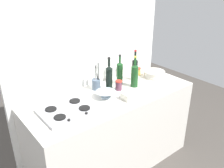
# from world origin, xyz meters

# --- Properties ---
(ground_plane) EXTENTS (6.00, 6.00, 0.00)m
(ground_plane) POSITION_xyz_m (0.00, 0.00, 0.00)
(ground_plane) COLOR #47423D
(ground_plane) RESTS_ON ground
(counter_block) EXTENTS (1.80, 0.70, 0.90)m
(counter_block) POSITION_xyz_m (0.00, 0.00, 0.45)
(counter_block) COLOR silver
(counter_block) RESTS_ON ground
(backsplash_panel) EXTENTS (1.90, 0.06, 2.32)m
(backsplash_panel) POSITION_xyz_m (0.00, 0.38, 1.16)
(backsplash_panel) COLOR white
(backsplash_panel) RESTS_ON ground
(stovetop_hob) EXTENTS (0.49, 0.38, 0.04)m
(stovetop_hob) POSITION_xyz_m (-0.52, -0.01, 0.91)
(stovetop_hob) COLOR #B2B2B7
(stovetop_hob) RESTS_ON counter_block
(plate_stack) EXTENTS (0.25, 0.25, 0.08)m
(plate_stack) POSITION_xyz_m (0.69, 0.05, 0.94)
(plate_stack) COLOR silver
(plate_stack) RESTS_ON counter_block
(wine_bottle_leftmost) EXTENTS (0.07, 0.07, 0.36)m
(wine_bottle_leftmost) POSITION_xyz_m (0.05, 0.11, 1.04)
(wine_bottle_leftmost) COLOR black
(wine_bottle_leftmost) RESTS_ON counter_block
(wine_bottle_mid_left) EXTENTS (0.07, 0.07, 0.36)m
(wine_bottle_mid_left) POSITION_xyz_m (0.45, 0.14, 1.04)
(wine_bottle_mid_left) COLOR black
(wine_bottle_mid_left) RESTS_ON counter_block
(wine_bottle_mid_right) EXTENTS (0.07, 0.07, 0.33)m
(wine_bottle_mid_right) POSITION_xyz_m (0.25, 0.18, 1.03)
(wine_bottle_mid_right) COLOR #19471E
(wine_bottle_mid_right) RESTS_ON counter_block
(wine_bottle_rightmost) EXTENTS (0.08, 0.08, 0.35)m
(wine_bottle_rightmost) POSITION_xyz_m (0.32, 0.01, 1.03)
(wine_bottle_rightmost) COLOR #19471E
(wine_bottle_rightmost) RESTS_ON counter_block
(mixing_bowl) EXTENTS (0.20, 0.20, 0.07)m
(mixing_bowl) POSITION_xyz_m (-0.09, -0.01, 0.94)
(mixing_bowl) COLOR silver
(mixing_bowl) RESTS_ON counter_block
(butter_dish) EXTENTS (0.14, 0.11, 0.07)m
(butter_dish) POSITION_xyz_m (0.08, -0.18, 0.93)
(butter_dish) COLOR silver
(butter_dish) RESTS_ON counter_block
(utensil_crock) EXTENTS (0.09, 0.09, 0.30)m
(utensil_crock) POSITION_xyz_m (-0.05, 0.21, 0.97)
(utensil_crock) COLOR slate
(utensil_crock) RESTS_ON counter_block
(condiment_jar_front) EXTENTS (0.08, 0.08, 0.09)m
(condiment_jar_front) POSITION_xyz_m (0.59, 0.23, 0.94)
(condiment_jar_front) COLOR gold
(condiment_jar_front) RESTS_ON counter_block
(condiment_jar_rear) EXTENTS (0.07, 0.07, 0.11)m
(condiment_jar_rear) POSITION_xyz_m (0.13, 0.05, 0.95)
(condiment_jar_rear) COLOR #66384C
(condiment_jar_rear) RESTS_ON counter_block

